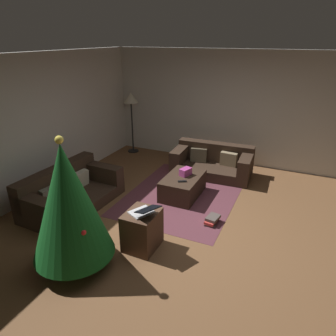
{
  "coord_description": "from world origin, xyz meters",
  "views": [
    {
      "loc": [
        -3.97,
        -1.4,
        2.85
      ],
      "look_at": [
        0.5,
        0.62,
        0.75
      ],
      "focal_mm": 33.04,
      "sensor_mm": 36.0,
      "label": 1
    }
  ],
  "objects": [
    {
      "name": "side_table",
      "position": [
        -0.73,
        0.47,
        0.29
      ],
      "size": [
        0.52,
        0.44,
        0.57
      ],
      "primitive_type": "cube",
      "color": "#4C3323",
      "rests_on": "ground_plane"
    },
    {
      "name": "corner_lamp",
      "position": [
        2.75,
        2.66,
        1.31
      ],
      "size": [
        0.36,
        0.36,
        1.55
      ],
      "color": "black",
      "rests_on": "ground_plane"
    },
    {
      "name": "laptop",
      "position": [
        -0.75,
        0.42,
        0.63
      ],
      "size": [
        0.46,
        0.5,
        0.18
      ],
      "color": "silver",
      "rests_on": "side_table"
    },
    {
      "name": "ground_plane",
      "position": [
        0.0,
        0.0,
        0.0
      ],
      "size": [
        6.4,
        6.4,
        0.0
      ],
      "primitive_type": "plane",
      "color": "brown"
    },
    {
      "name": "gift_box",
      "position": [
        1.07,
        0.51,
        0.47
      ],
      "size": [
        0.26,
        0.21,
        0.14
      ],
      "primitive_type": "cube",
      "rotation": [
        0.0,
        0.0,
        -0.33
      ],
      "color": "#B23F8C",
      "rests_on": "ottoman"
    },
    {
      "name": "corner_partition",
      "position": [
        3.14,
        0.0,
        1.3
      ],
      "size": [
        0.12,
        6.4,
        2.6
      ],
      "primitive_type": "cube",
      "color": "beige",
      "rests_on": "ground_plane"
    },
    {
      "name": "book_stack",
      "position": [
        0.28,
        -0.28,
        0.06
      ],
      "size": [
        0.31,
        0.22,
        0.12
      ],
      "color": "#4C423D",
      "rests_on": "ground_plane"
    },
    {
      "name": "rear_partition",
      "position": [
        0.0,
        3.14,
        1.3
      ],
      "size": [
        6.4,
        0.12,
        2.6
      ],
      "primitive_type": "cube",
      "color": "beige",
      "rests_on": "ground_plane"
    },
    {
      "name": "couch_right",
      "position": [
        2.24,
        0.31,
        0.26
      ],
      "size": [
        0.95,
        1.74,
        0.65
      ],
      "rotation": [
        0.0,
        0.0,
        1.62
      ],
      "color": "#332319",
      "rests_on": "ground_plane"
    },
    {
      "name": "tv_remote",
      "position": [
        0.77,
        0.46,
        0.41
      ],
      "size": [
        0.12,
        0.16,
        0.02
      ],
      "primitive_type": "cube",
      "rotation": [
        0.0,
        0.0,
        0.5
      ],
      "color": "black",
      "rests_on": "ottoman"
    },
    {
      "name": "christmas_tree",
      "position": [
        -1.44,
        1.1,
        0.96
      ],
      "size": [
        1.05,
        1.05,
        1.82
      ],
      "color": "brown",
      "rests_on": "ground_plane"
    },
    {
      "name": "area_rug",
      "position": [
        0.99,
        0.53,
        0.0
      ],
      "size": [
        2.6,
        2.0,
        0.01
      ],
      "primitive_type": "cube",
      "color": "#582C35",
      "rests_on": "ground_plane"
    },
    {
      "name": "ottoman",
      "position": [
        0.99,
        0.53,
        0.2
      ],
      "size": [
        0.98,
        0.63,
        0.4
      ],
      "primitive_type": "cube",
      "color": "#332319",
      "rests_on": "ground_plane"
    },
    {
      "name": "couch_left",
      "position": [
        -0.21,
        2.26,
        0.27
      ],
      "size": [
        1.84,
        1.04,
        0.7
      ],
      "rotation": [
        0.0,
        0.0,
        3.1
      ],
      "color": "#332319",
      "rests_on": "ground_plane"
    }
  ]
}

